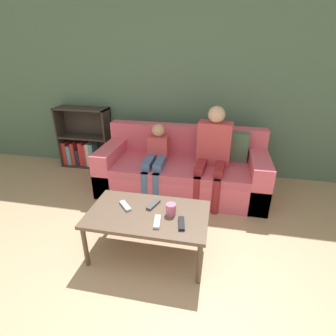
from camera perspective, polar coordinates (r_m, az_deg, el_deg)
The scene contains 11 objects.
wall_back at distance 3.73m, azimuth 3.01°, elevation 18.35°, with size 12.00×0.06×2.60m.
couch at distance 3.38m, azimuth 3.24°, elevation -0.58°, with size 2.07×0.86×0.79m.
bookshelf at distance 4.29m, azimuth -17.76°, elevation 5.12°, with size 0.79×0.28×0.92m.
coffee_table at distance 2.31m, azimuth -4.40°, elevation -10.54°, with size 1.04×0.60×0.43m.
person_adult at distance 3.14m, azimuth 9.84°, elevation 4.35°, with size 0.41×0.63×1.12m.
person_child at distance 3.23m, azimuth -2.58°, elevation 2.55°, with size 0.25×0.60×0.87m.
cup_near at distance 2.24m, azimuth 0.66°, elevation -8.97°, with size 0.09×0.09×0.10m.
tv_remote_0 at distance 2.37m, azimuth -3.20°, elevation -7.98°, with size 0.10×0.18×0.02m.
tv_remote_1 at distance 2.38m, azimuth -9.28°, elevation -8.13°, with size 0.15×0.16×0.02m.
tv_remote_2 at distance 2.16m, azimuth -2.37°, elevation -11.62°, with size 0.07×0.18×0.02m.
tv_remote_3 at distance 2.15m, azimuth 2.94°, elevation -11.96°, with size 0.08×0.18×0.02m.
Camera 1 is at (0.56, -0.78, 1.72)m, focal length 28.00 mm.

